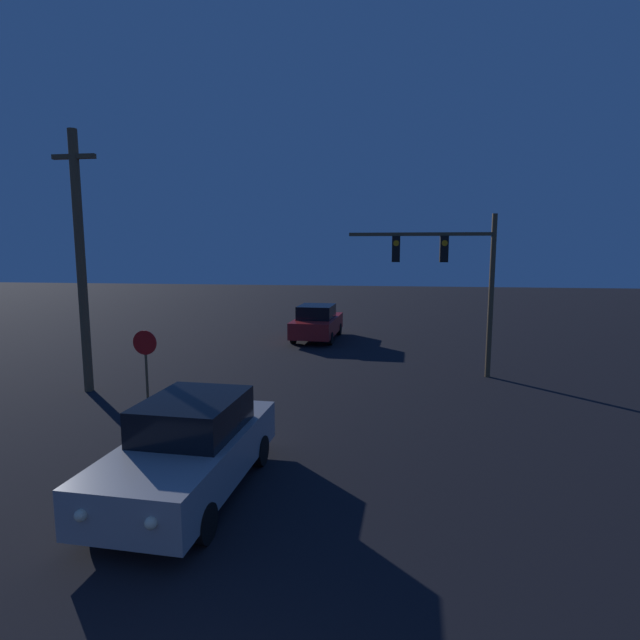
# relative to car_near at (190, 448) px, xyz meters

# --- Properties ---
(car_near) EXTENTS (2.15, 4.73, 1.74)m
(car_near) POSITION_rel_car_near_xyz_m (0.00, 0.00, 0.00)
(car_near) COLOR #99999E
(car_near) RESTS_ON ground_plane
(car_far) EXTENTS (2.14, 4.73, 1.74)m
(car_far) POSITION_rel_car_near_xyz_m (0.04, 15.98, 0.00)
(car_far) COLOR #B21E1E
(car_far) RESTS_ON ground_plane
(traffic_signal_mast) EXTENTS (5.01, 0.30, 5.64)m
(traffic_signal_mast) POSITION_rel_car_near_xyz_m (5.71, 9.49, 2.94)
(traffic_signal_mast) COLOR brown
(traffic_signal_mast) RESTS_ON ground_plane
(stop_sign) EXTENTS (0.67, 0.07, 2.29)m
(stop_sign) POSITION_rel_car_near_xyz_m (-2.95, 4.16, 0.73)
(stop_sign) COLOR brown
(stop_sign) RESTS_ON ground_plane
(utility_pole) EXTENTS (1.36, 0.28, 7.97)m
(utility_pole) POSITION_rel_car_near_xyz_m (-5.82, 5.93, 3.26)
(utility_pole) COLOR brown
(utility_pole) RESTS_ON ground_plane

